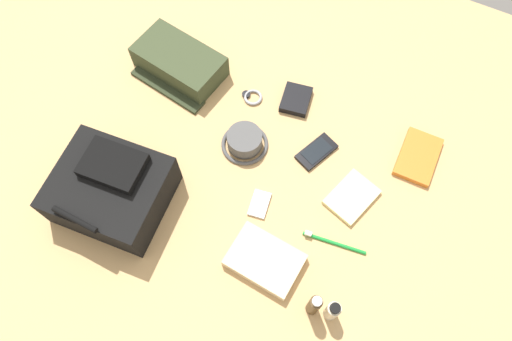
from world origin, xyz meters
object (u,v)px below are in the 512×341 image
object	(u,v)px
toiletry_pouch	(179,63)
cologne_bottle	(314,305)
lotion_bottle	(332,311)
wristwatch	(252,97)
cell_phone	(316,152)
paperback_novel	(418,157)
media_player	(260,204)
folded_towel	(265,260)
toothbrush	(331,242)
backpack	(111,189)
bucket_hat	(245,141)
notepad	(352,197)
wallet	(296,99)

from	to	relation	value
toiletry_pouch	cologne_bottle	xyz separation A→B (m)	(-0.73, 0.52, 0.02)
lotion_bottle	wristwatch	size ratio (longest dim) A/B	1.50
cell_phone	paperback_novel	bearing A→B (deg)	-156.38
media_player	wristwatch	size ratio (longest dim) A/B	1.30
media_player	folded_towel	distance (m)	0.17
toiletry_pouch	cell_phone	distance (m)	0.55
toiletry_pouch	toothbrush	xyz separation A→B (m)	(-0.70, 0.33, -0.03)
cologne_bottle	cell_phone	world-z (taller)	cologne_bottle
backpack	toiletry_pouch	size ratio (longest dim) A/B	1.06
wristwatch	toothbrush	world-z (taller)	toothbrush
lotion_bottle	toothbrush	xyz separation A→B (m)	(0.08, -0.18, -0.04)
media_player	folded_towel	xyz separation A→B (m)	(-0.09, 0.15, 0.01)
bucket_hat	toothbrush	world-z (taller)	bucket_hat
backpack	notepad	xyz separation A→B (m)	(-0.63, -0.32, -0.06)
paperback_novel	wallet	xyz separation A→B (m)	(0.43, -0.02, 0.00)
toiletry_pouch	lotion_bottle	xyz separation A→B (m)	(-0.78, 0.51, 0.01)
toiletry_pouch	wristwatch	xyz separation A→B (m)	(-0.27, -0.01, -0.04)
bucket_hat	cologne_bottle	world-z (taller)	cologne_bottle
media_player	wallet	distance (m)	0.39
cologne_bottle	paperback_novel	size ratio (longest dim) A/B	0.74
wallet	folded_towel	xyz separation A→B (m)	(-0.15, 0.53, 0.01)
wristwatch	toothbrush	bearing A→B (deg)	141.83
paperback_novel	notepad	size ratio (longest dim) A/B	1.20
bucket_hat	notepad	xyz separation A→B (m)	(-0.37, 0.01, -0.02)
cologne_bottle	cell_phone	xyz separation A→B (m)	(0.18, -0.44, -0.06)
wristwatch	backpack	bearing A→B (deg)	68.84
wallet	notepad	world-z (taller)	wallet
notepad	folded_towel	bearing A→B (deg)	80.17
cologne_bottle	notepad	distance (m)	0.36
lotion_bottle	folded_towel	world-z (taller)	lotion_bottle
cell_phone	notepad	xyz separation A→B (m)	(-0.16, 0.09, 0.00)
bucket_hat	notepad	bearing A→B (deg)	177.94
wristwatch	folded_towel	size ratio (longest dim) A/B	0.36
paperback_novel	toothbrush	bearing A→B (deg)	70.19
paperback_novel	wristwatch	world-z (taller)	paperback_novel
media_player	toiletry_pouch	bearing A→B (deg)	-34.21
cologne_bottle	paperback_novel	distance (m)	0.58
backpack	bucket_hat	size ratio (longest dim) A/B	2.23
lotion_bottle	notepad	distance (m)	0.35
backpack	lotion_bottle	bearing A→B (deg)	178.53
backpack	cell_phone	world-z (taller)	backpack
toiletry_pouch	cologne_bottle	distance (m)	0.90
cell_phone	wristwatch	distance (m)	0.29
lotion_bottle	wristwatch	world-z (taller)	lotion_bottle
lotion_bottle	paperback_novel	distance (m)	0.56
cologne_bottle	cell_phone	size ratio (longest dim) A/B	0.91
notepad	backpack	bearing A→B (deg)	43.79
toiletry_pouch	folded_towel	bearing A→B (deg)	140.19
media_player	notepad	world-z (taller)	notepad
cologne_bottle	toothbrush	xyz separation A→B (m)	(0.03, -0.19, -0.06)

